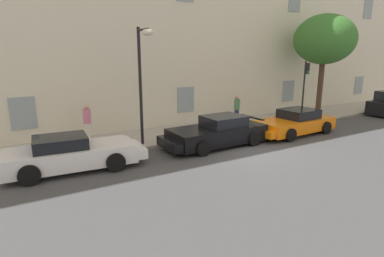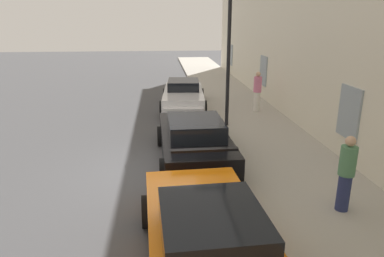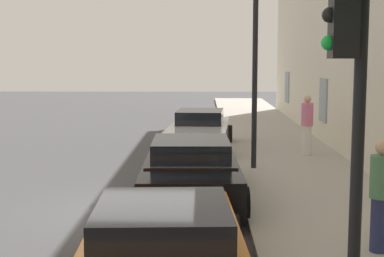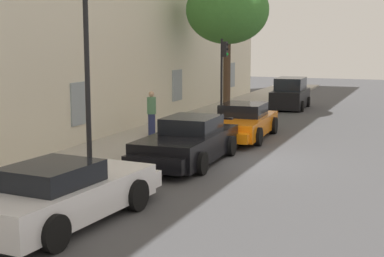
{
  "view_description": "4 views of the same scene",
  "coord_description": "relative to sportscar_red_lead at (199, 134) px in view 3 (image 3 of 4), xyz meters",
  "views": [
    {
      "loc": [
        -9.04,
        -10.62,
        4.29
      ],
      "look_at": [
        -2.44,
        0.65,
        1.14
      ],
      "focal_mm": 29.25,
      "sensor_mm": 36.0,
      "label": 1
    },
    {
      "loc": [
        9.27,
        0.18,
        4.16
      ],
      "look_at": [
        -1.59,
        1.18,
        0.76
      ],
      "focal_mm": 32.87,
      "sensor_mm": 36.0,
      "label": 2
    },
    {
      "loc": [
        11.22,
        1.43,
        3.08
      ],
      "look_at": [
        -2.45,
        1.15,
        1.37
      ],
      "focal_mm": 53.77,
      "sensor_mm": 36.0,
      "label": 3
    },
    {
      "loc": [
        -17.15,
        -5.58,
        3.85
      ],
      "look_at": [
        -0.09,
        1.28,
        0.97
      ],
      "focal_mm": 53.84,
      "sensor_mm": 36.0,
      "label": 4
    }
  ],
  "objects": [
    {
      "name": "sportscar_yellow_flank",
      "position": [
        6.23,
        -0.12,
        0.0
      ],
      "size": [
        5.14,
        2.25,
        1.41
      ],
      "color": "black",
      "rests_on": "ground"
    },
    {
      "name": "ground_plane",
      "position": [
        7.14,
        -1.28,
        -0.61
      ],
      "size": [
        80.0,
        80.0,
        0.0
      ],
      "primitive_type": "plane",
      "color": "#444447"
    },
    {
      "name": "sportscar_white_middle",
      "position": [
        11.15,
        -0.36,
        -0.02
      ],
      "size": [
        5.16,
        2.41,
        1.32
      ],
      "color": "orange",
      "rests_on": "ground"
    },
    {
      "name": "traffic_light",
      "position": [
        13.89,
        1.28,
        2.06
      ],
      "size": [
        0.22,
        0.36,
        3.71
      ],
      "color": "black",
      "rests_on": "sidewalk"
    },
    {
      "name": "street_lamp",
      "position": [
        3.24,
        1.05,
        3.2
      ],
      "size": [
        0.44,
        1.42,
        5.27
      ],
      "color": "black",
      "rests_on": "sidewalk"
    },
    {
      "name": "sportscar_red_lead",
      "position": [
        0.0,
        0.0,
        0.0
      ],
      "size": [
        5.14,
        2.33,
        1.34
      ],
      "color": "white",
      "rests_on": "ground"
    },
    {
      "name": "sidewalk",
      "position": [
        7.14,
        2.63,
        -0.54
      ],
      "size": [
        60.0,
        3.34,
        0.14
      ],
      "primitive_type": "cube",
      "color": "#A8A399",
      "rests_on": "ground"
    },
    {
      "name": "pedestrian_strolling",
      "position": [
        9.86,
        2.82,
        0.41
      ],
      "size": [
        0.41,
        0.41,
        1.71
      ],
      "color": "navy",
      "rests_on": "sidewalk"
    },
    {
      "name": "pedestrian_admiring",
      "position": [
        1.16,
        3.26,
        0.45
      ],
      "size": [
        0.42,
        0.42,
        1.8
      ],
      "color": "silver",
      "rests_on": "sidewalk"
    }
  ]
}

